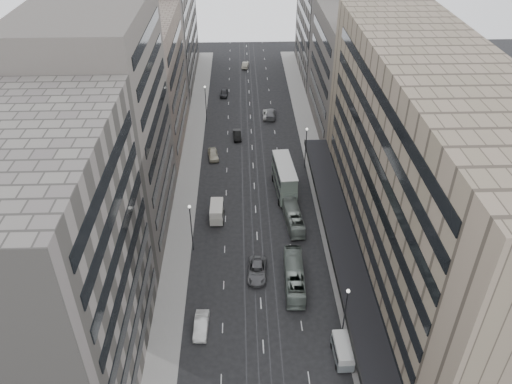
{
  "coord_description": "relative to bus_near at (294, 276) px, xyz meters",
  "views": [
    {
      "loc": [
        -2.21,
        -45.07,
        49.73
      ],
      "look_at": [
        -0.09,
        17.33,
        6.71
      ],
      "focal_mm": 35.0,
      "sensor_mm": 36.0,
      "label": 1
    }
  ],
  "objects": [
    {
      "name": "lamp_left_far",
      "position": [
        -14.42,
        50.54,
        3.74
      ],
      "size": [
        0.44,
        0.44,
        8.32
      ],
      "color": "#262628",
      "rests_on": "ground"
    },
    {
      "name": "sedan_7",
      "position": [
        -0.23,
        52.25,
        -0.63
      ],
      "size": [
        2.88,
        5.94,
        1.66
      ],
      "primitive_type": "imported",
      "rotation": [
        0.0,
        0.0,
        3.04
      ],
      "color": "slate",
      "rests_on": "ground"
    },
    {
      "name": "building_right_far",
      "position": [
        16.78,
        77.54,
        12.53
      ],
      "size": [
        15.0,
        32.0,
        28.0
      ],
      "primitive_type": "cube",
      "color": "#68645E",
      "rests_on": "ground"
    },
    {
      "name": "sidewalk_right",
      "position": [
        7.28,
        33.04,
        -1.39
      ],
      "size": [
        4.0,
        125.0,
        0.15
      ],
      "primitive_type": "cube",
      "color": "gray",
      "rests_on": "ground"
    },
    {
      "name": "building_left_b",
      "position": [
        -26.22,
        14.54,
        15.53
      ],
      "size": [
        15.0,
        26.0,
        34.0
      ],
      "primitive_type": "cube",
      "color": "#544F49",
      "rests_on": "ground"
    },
    {
      "name": "building_right_mid",
      "position": [
        16.78,
        47.54,
        10.53
      ],
      "size": [
        15.0,
        28.0,
        24.0
      ],
      "primitive_type": "cube",
      "color": "#544F49",
      "rests_on": "ground"
    },
    {
      "name": "sedan_5",
      "position": [
        -7.71,
        42.57,
        -0.72
      ],
      "size": [
        1.87,
        4.62,
        1.49
      ],
      "primitive_type": "imported",
      "rotation": [
        0.0,
        0.0,
        0.06
      ],
      "color": "black",
      "rests_on": "ground"
    },
    {
      "name": "lamp_right_near",
      "position": [
        4.98,
        -9.46,
        3.74
      ],
      "size": [
        0.44,
        0.44,
        8.32
      ],
      "color": "#262628",
      "rests_on": "ground"
    },
    {
      "name": "lamp_left_near",
      "position": [
        -14.42,
        7.54,
        3.74
      ],
      "size": [
        0.44,
        0.44,
        8.32
      ],
      "color": "#262628",
      "rests_on": "ground"
    },
    {
      "name": "building_left_d",
      "position": [
        -26.22,
        74.54,
        12.53
      ],
      "size": [
        15.0,
        38.0,
        28.0
      ],
      "primitive_type": "cube",
      "color": "#68645E",
      "rests_on": "ground"
    },
    {
      "name": "panel_van",
      "position": [
        -11.08,
        15.01,
        0.11
      ],
      "size": [
        2.32,
        4.58,
        2.86
      ],
      "rotation": [
        0.0,
        0.0,
        -0.02
      ],
      "color": "#B7B4A5",
      "rests_on": "ground"
    },
    {
      "name": "lamp_right_far",
      "position": [
        4.98,
        30.54,
        3.74
      ],
      "size": [
        0.44,
        0.44,
        8.32
      ],
      "color": "#262628",
      "rests_on": "ground"
    },
    {
      "name": "sedan_8",
      "position": [
        -10.83,
        64.29,
        -0.73
      ],
      "size": [
        2.06,
        4.43,
        1.47
      ],
      "primitive_type": "imported",
      "rotation": [
        0.0,
        0.0,
        -0.08
      ],
      "color": "#2A2A2D",
      "rests_on": "ground"
    },
    {
      "name": "building_left_a",
      "position": [
        -26.22,
        -12.46,
        13.53
      ],
      "size": [
        15.0,
        28.0,
        30.0
      ],
      "primitive_type": "cube",
      "color": "#68645E",
      "rests_on": "ground"
    },
    {
      "name": "sedan_4",
      "position": [
        -12.4,
        34.61,
        -0.67
      ],
      "size": [
        2.49,
        4.87,
        1.59
      ],
      "primitive_type": "imported",
      "rotation": [
        0.0,
        0.0,
        0.14
      ],
      "color": "#BEB69E",
      "rests_on": "ground"
    },
    {
      "name": "department_store",
      "position": [
        16.73,
        3.54,
        13.48
      ],
      "size": [
        19.2,
        60.0,
        30.0
      ],
      "color": "#7E6E5C",
      "rests_on": "ground"
    },
    {
      "name": "sedan_1",
      "position": [
        -12.36,
        -7.6,
        -0.69
      ],
      "size": [
        1.84,
        4.81,
        1.56
      ],
      "primitive_type": "imported",
      "rotation": [
        0.0,
        0.0,
        -0.04
      ],
      "color": "silver",
      "rests_on": "ground"
    },
    {
      "name": "sedan_2",
      "position": [
        -5.03,
        1.95,
        -0.68
      ],
      "size": [
        3.03,
        5.87,
        1.58
      ],
      "primitive_type": "imported",
      "rotation": [
        0.0,
        0.0,
        -0.07
      ],
      "color": "#5B5A5D",
      "rests_on": "ground"
    },
    {
      "name": "sedan_6",
      "position": [
        -0.67,
        52.3,
        -0.7
      ],
      "size": [
        2.71,
        5.57,
        1.53
      ],
      "primitive_type": "imported",
      "rotation": [
        0.0,
        0.0,
        3.11
      ],
      "color": "silver",
      "rests_on": "ground"
    },
    {
      "name": "double_decker",
      "position": [
        0.41,
        22.42,
        1.59
      ],
      "size": [
        3.85,
        10.54,
        5.66
      ],
      "rotation": [
        0.0,
        0.0,
        0.08
      ],
      "color": "slate",
      "rests_on": "ground"
    },
    {
      "name": "bus_far",
      "position": [
        1.14,
        13.64,
        -0.13
      ],
      "size": [
        3.0,
        9.77,
        2.68
      ],
      "primitive_type": "imported",
      "rotation": [
        0.0,
        0.0,
        3.22
      ],
      "color": "#919D93",
      "rests_on": "ground"
    },
    {
      "name": "sedan_9",
      "position": [
        -5.34,
        83.38,
        -0.71
      ],
      "size": [
        2.15,
        4.76,
        1.52
      ],
      "primitive_type": "imported",
      "rotation": [
        0.0,
        0.0,
        3.02
      ],
      "color": "#ADA68F",
      "rests_on": "ground"
    },
    {
      "name": "bus_near",
      "position": [
        0.0,
        0.0,
        0.0
      ],
      "size": [
        2.91,
        10.63,
        2.93
      ],
      "primitive_type": "imported",
      "rotation": [
        0.0,
        0.0,
        3.1
      ],
      "color": "gray",
      "rests_on": "ground"
    },
    {
      "name": "vw_microbus",
      "position": [
        4.48,
        -12.44,
        -0.11
      ],
      "size": [
        2.18,
        4.58,
        2.45
      ],
      "rotation": [
        0.0,
        0.0,
        0.02
      ],
      "color": "slate",
      "rests_on": "ground"
    },
    {
      "name": "building_left_c",
      "position": [
        -26.22,
        41.54,
        11.03
      ],
      "size": [
        15.0,
        28.0,
        25.0
      ],
      "primitive_type": "cube",
      "color": "#706457",
      "rests_on": "ground"
    },
    {
      "name": "sidewalk_left",
      "position": [
        -16.72,
        33.04,
        -1.39
      ],
      "size": [
        4.0,
        125.0,
        0.15
      ],
      "primitive_type": "cube",
      "color": "gray",
      "rests_on": "ground"
    },
    {
      "name": "ground",
      "position": [
        -4.72,
        -4.46,
        -1.47
      ],
      "size": [
        220.0,
        220.0,
        0.0
      ],
      "primitive_type": "plane",
      "color": "black",
      "rests_on": "ground"
    }
  ]
}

